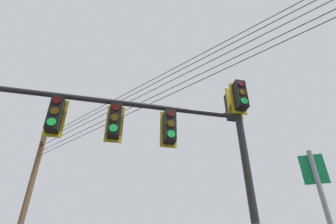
# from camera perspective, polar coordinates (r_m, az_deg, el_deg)

# --- Properties ---
(signal_mast_assembly) EXTENTS (2.09, 6.58, 6.43)m
(signal_mast_assembly) POSITION_cam_1_polar(r_m,az_deg,el_deg) (7.02, 3.14, -4.55)
(signal_mast_assembly) COLOR black
(signal_mast_assembly) RESTS_ON ground
(utility_pole_wooden) EXTENTS (1.51, 0.76, 8.65)m
(utility_pole_wooden) POSITION_cam_1_polar(r_m,az_deg,el_deg) (15.94, -28.18, -17.45)
(utility_pole_wooden) COLOR brown
(utility_pole_wooden) RESTS_ON ground
(overhead_wire_span) EXTENTS (15.73, 20.58, 1.37)m
(overhead_wire_span) POSITION_cam_1_polar(r_m,az_deg,el_deg) (9.16, 19.41, 15.03)
(overhead_wire_span) COLOR black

